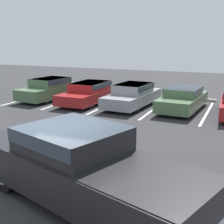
# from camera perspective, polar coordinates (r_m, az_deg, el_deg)

# --- Properties ---
(ground_plane) EXTENTS (60.00, 60.00, 0.00)m
(ground_plane) POSITION_cam_1_polar(r_m,az_deg,el_deg) (8.06, -10.80, -13.85)
(ground_plane) COLOR #2D2D30
(stall_stripe_a) EXTENTS (0.12, 5.41, 0.01)m
(stall_stripe_a) POSITION_cam_1_polar(r_m,az_deg,el_deg) (20.53, -14.60, 2.58)
(stall_stripe_a) COLOR white
(stall_stripe_a) RESTS_ON ground_plane
(stall_stripe_b) EXTENTS (0.12, 5.41, 0.01)m
(stall_stripe_b) POSITION_cam_1_polar(r_m,az_deg,el_deg) (19.01, -8.11, 2.05)
(stall_stripe_b) COLOR white
(stall_stripe_b) RESTS_ON ground_plane
(stall_stripe_c) EXTENTS (0.12, 5.41, 0.01)m
(stall_stripe_c) POSITION_cam_1_polar(r_m,az_deg,el_deg) (17.77, -0.62, 1.41)
(stall_stripe_c) COLOR white
(stall_stripe_c) RESTS_ON ground_plane
(stall_stripe_d) EXTENTS (0.12, 5.41, 0.01)m
(stall_stripe_d) POSITION_cam_1_polar(r_m,az_deg,el_deg) (16.89, 7.83, 0.66)
(stall_stripe_d) COLOR white
(stall_stripe_d) RESTS_ON ground_plane
(stall_stripe_e) EXTENTS (0.12, 5.41, 0.01)m
(stall_stripe_e) POSITION_cam_1_polar(r_m,az_deg,el_deg) (16.40, 16.98, -0.18)
(stall_stripe_e) COLOR white
(stall_stripe_e) RESTS_ON ground_plane
(pickup_truck) EXTENTS (6.37, 3.88, 1.71)m
(pickup_truck) POSITION_cam_1_polar(r_m,az_deg,el_deg) (7.08, -5.36, -9.82)
(pickup_truck) COLOR black
(pickup_truck) RESTS_ON ground_plane
(parked_sedan_a) EXTENTS (2.18, 4.51, 1.31)m
(parked_sedan_a) POSITION_cam_1_polar(r_m,az_deg,el_deg) (19.58, -11.28, 4.29)
(parked_sedan_a) COLOR #4C6B47
(parked_sedan_a) RESTS_ON ground_plane
(parked_sedan_b) EXTENTS (1.91, 4.82, 1.21)m
(parked_sedan_b) POSITION_cam_1_polar(r_m,az_deg,el_deg) (18.18, -4.10, 3.71)
(parked_sedan_b) COLOR maroon
(parked_sedan_b) RESTS_ON ground_plane
(parked_sedan_c) EXTENTS (2.08, 4.60, 1.26)m
(parked_sedan_c) POSITION_cam_1_polar(r_m,az_deg,el_deg) (17.14, 3.80, 3.22)
(parked_sedan_c) COLOR gray
(parked_sedan_c) RESTS_ON ground_plane
(parked_sedan_d) EXTENTS (2.04, 4.44, 1.20)m
(parked_sedan_d) POSITION_cam_1_polar(r_m,az_deg,el_deg) (16.63, 12.85, 2.48)
(parked_sedan_d) COLOR #4C6B47
(parked_sedan_d) RESTS_ON ground_plane
(wheel_stop_curb) EXTENTS (1.76, 0.20, 0.14)m
(wheel_stop_curb) POSITION_cam_1_polar(r_m,az_deg,el_deg) (19.60, 16.03, 2.20)
(wheel_stop_curb) COLOR #B7B2A8
(wheel_stop_curb) RESTS_ON ground_plane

